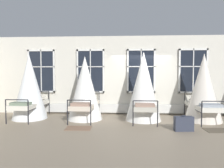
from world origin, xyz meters
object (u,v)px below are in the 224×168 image
object	(u,v)px
cot_fourth	(204,88)
suitcase_dark	(184,124)
cot_second	(85,89)
cot_third	(143,87)
cot_first	(30,88)

from	to	relation	value
cot_fourth	suitcase_dark	bearing A→B (deg)	142.46
cot_second	cot_fourth	size ratio (longest dim) A/B	0.97
cot_fourth	suitcase_dark	xyz separation A→B (m)	(-1.10, -1.43, -0.96)
cot_second	suitcase_dark	distance (m)	3.68
cot_second	cot_third	distance (m)	2.19
cot_second	cot_fourth	bearing A→B (deg)	-88.73
cot_first	cot_third	bearing A→B (deg)	-89.60
cot_first	cot_second	size ratio (longest dim) A/B	1.03
cot_first	cot_fourth	world-z (taller)	cot_first
cot_first	suitcase_dark	bearing A→B (deg)	-104.09
cot_first	cot_second	bearing A→B (deg)	-88.92
cot_first	cot_fourth	size ratio (longest dim) A/B	1.00
cot_first	cot_third	world-z (taller)	cot_third
cot_second	cot_fourth	xyz separation A→B (m)	(4.36, -0.02, 0.04)
cot_fourth	suitcase_dark	size ratio (longest dim) A/B	4.25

